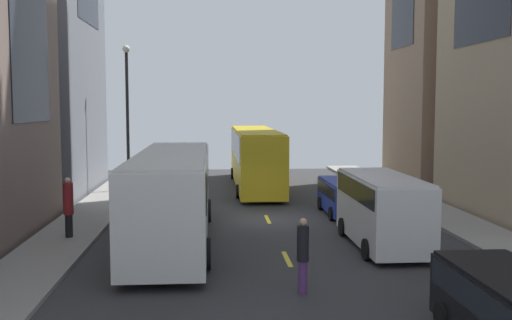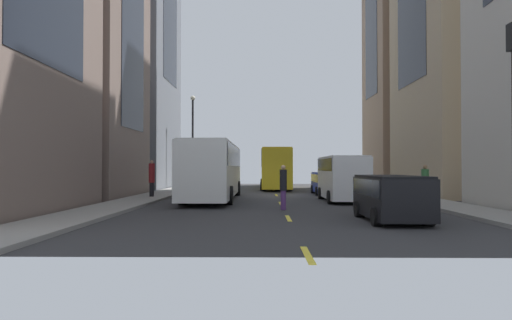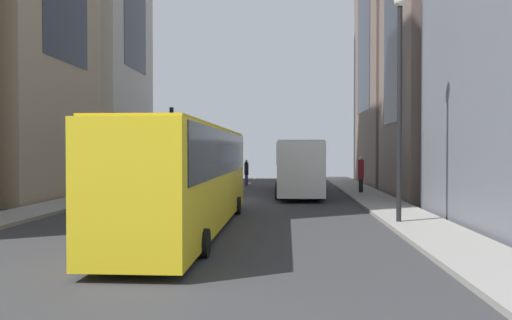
{
  "view_description": "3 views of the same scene",
  "coord_description": "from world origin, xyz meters",
  "px_view_note": "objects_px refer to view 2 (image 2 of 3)",
  "views": [
    {
      "loc": [
        -2.47,
        -26.6,
        5.11
      ],
      "look_at": [
        -0.27,
        3.37,
        2.36
      ],
      "focal_mm": 42.55,
      "sensor_mm": 36.0,
      "label": 1
    },
    {
      "loc": [
        -1.02,
        -30.77,
        1.95
      ],
      "look_at": [
        -1.46,
        3.05,
        2.52
      ],
      "focal_mm": 30.76,
      "sensor_mm": 36.0,
      "label": 2
    },
    {
      "loc": [
        -3.17,
        27.69,
        2.79
      ],
      "look_at": [
        -1.7,
        4.17,
        2.33
      ],
      "focal_mm": 34.68,
      "sensor_mm": 36.0,
      "label": 3
    }
  ],
  "objects_px": {
    "city_bus_white": "(214,166)",
    "pedestrian_crossing_mid": "(283,186)",
    "pedestrian_waiting_curb": "(425,183)",
    "delivery_van_white": "(342,175)",
    "car_black_0": "(391,194)",
    "pedestrian_walking_far": "(152,177)",
    "car_blue_1": "(327,181)",
    "streetcar_yellow": "(275,166)"
  },
  "relations": [
    {
      "from": "pedestrian_walking_far",
      "to": "car_blue_1",
      "type": "bearing_deg",
      "value": 119.95
    },
    {
      "from": "streetcar_yellow",
      "to": "pedestrian_waiting_curb",
      "type": "height_order",
      "value": "streetcar_yellow"
    },
    {
      "from": "streetcar_yellow",
      "to": "pedestrian_walking_far",
      "type": "distance_m",
      "value": 16.47
    },
    {
      "from": "city_bus_white",
      "to": "delivery_van_white",
      "type": "height_order",
      "value": "city_bus_white"
    },
    {
      "from": "pedestrian_waiting_curb",
      "to": "pedestrian_crossing_mid",
      "type": "distance_m",
      "value": 7.44
    },
    {
      "from": "pedestrian_crossing_mid",
      "to": "car_black_0",
      "type": "bearing_deg",
      "value": -161.51
    },
    {
      "from": "city_bus_white",
      "to": "pedestrian_crossing_mid",
      "type": "relative_size",
      "value": 6.05
    },
    {
      "from": "pedestrian_walking_far",
      "to": "pedestrian_crossing_mid",
      "type": "relative_size",
      "value": 1.09
    },
    {
      "from": "city_bus_white",
      "to": "car_blue_1",
      "type": "distance_m",
      "value": 9.28
    },
    {
      "from": "car_black_0",
      "to": "pedestrian_walking_far",
      "type": "height_order",
      "value": "pedestrian_walking_far"
    },
    {
      "from": "city_bus_white",
      "to": "streetcar_yellow",
      "type": "height_order",
      "value": "streetcar_yellow"
    },
    {
      "from": "city_bus_white",
      "to": "car_black_0",
      "type": "xyz_separation_m",
      "value": [
        7.59,
        -10.61,
        -1.03
      ]
    },
    {
      "from": "car_black_0",
      "to": "pedestrian_walking_far",
      "type": "xyz_separation_m",
      "value": [
        -11.5,
        11.1,
        0.37
      ]
    },
    {
      "from": "car_black_0",
      "to": "car_blue_1",
      "type": "relative_size",
      "value": 0.96
    },
    {
      "from": "delivery_van_white",
      "to": "car_black_0",
      "type": "distance_m",
      "value": 9.35
    },
    {
      "from": "pedestrian_waiting_curb",
      "to": "pedestrian_crossing_mid",
      "type": "xyz_separation_m",
      "value": [
        -7.2,
        -1.9,
        -0.06
      ]
    },
    {
      "from": "streetcar_yellow",
      "to": "car_black_0",
      "type": "height_order",
      "value": "streetcar_yellow"
    },
    {
      "from": "pedestrian_waiting_curb",
      "to": "delivery_van_white",
      "type": "bearing_deg",
      "value": 158.63
    },
    {
      "from": "pedestrian_walking_far",
      "to": "pedestrian_crossing_mid",
      "type": "xyz_separation_m",
      "value": [
        7.81,
        -6.89,
        -0.24
      ]
    },
    {
      "from": "streetcar_yellow",
      "to": "pedestrian_walking_far",
      "type": "height_order",
      "value": "streetcar_yellow"
    },
    {
      "from": "delivery_van_white",
      "to": "pedestrian_crossing_mid",
      "type": "bearing_deg",
      "value": -125.39
    },
    {
      "from": "city_bus_white",
      "to": "pedestrian_walking_far",
      "type": "bearing_deg",
      "value": 172.83
    },
    {
      "from": "delivery_van_white",
      "to": "pedestrian_waiting_curb",
      "type": "bearing_deg",
      "value": -42.24
    },
    {
      "from": "pedestrian_walking_far",
      "to": "pedestrian_crossing_mid",
      "type": "bearing_deg",
      "value": 56.54
    },
    {
      "from": "car_black_0",
      "to": "car_blue_1",
      "type": "distance_m",
      "value": 15.76
    },
    {
      "from": "delivery_van_white",
      "to": "streetcar_yellow",
      "type": "bearing_deg",
      "value": 101.97
    },
    {
      "from": "delivery_van_white",
      "to": "pedestrian_waiting_curb",
      "type": "xyz_separation_m",
      "value": [
        3.55,
        -3.23,
        -0.35
      ]
    },
    {
      "from": "pedestrian_walking_far",
      "to": "pedestrian_waiting_curb",
      "type": "bearing_deg",
      "value": 79.58
    },
    {
      "from": "pedestrian_crossing_mid",
      "to": "delivery_van_white",
      "type": "bearing_deg",
      "value": -58.15
    },
    {
      "from": "car_black_0",
      "to": "delivery_van_white",
      "type": "bearing_deg",
      "value": 90.29
    },
    {
      "from": "car_black_0",
      "to": "pedestrian_crossing_mid",
      "type": "bearing_deg",
      "value": 131.24
    },
    {
      "from": "city_bus_white",
      "to": "pedestrian_waiting_curb",
      "type": "distance_m",
      "value": 12.0
    },
    {
      "from": "city_bus_white",
      "to": "pedestrian_waiting_curb",
      "type": "xyz_separation_m",
      "value": [
        11.09,
        -4.49,
        -0.85
      ]
    },
    {
      "from": "car_black_0",
      "to": "car_blue_1",
      "type": "xyz_separation_m",
      "value": [
        0.05,
        15.76,
        -0.04
      ]
    },
    {
      "from": "car_black_0",
      "to": "pedestrian_waiting_curb",
      "type": "xyz_separation_m",
      "value": [
        3.51,
        6.11,
        0.18
      ]
    },
    {
      "from": "car_black_0",
      "to": "pedestrian_crossing_mid",
      "type": "height_order",
      "value": "pedestrian_crossing_mid"
    },
    {
      "from": "car_blue_1",
      "to": "streetcar_yellow",
      "type": "bearing_deg",
      "value": 109.91
    },
    {
      "from": "car_blue_1",
      "to": "city_bus_white",
      "type": "bearing_deg",
      "value": -145.98
    },
    {
      "from": "delivery_van_white",
      "to": "pedestrian_crossing_mid",
      "type": "height_order",
      "value": "delivery_van_white"
    },
    {
      "from": "car_black_0",
      "to": "pedestrian_crossing_mid",
      "type": "distance_m",
      "value": 5.6
    },
    {
      "from": "city_bus_white",
      "to": "car_black_0",
      "type": "height_order",
      "value": "city_bus_white"
    },
    {
      "from": "car_black_0",
      "to": "pedestrian_waiting_curb",
      "type": "height_order",
      "value": "pedestrian_waiting_curb"
    }
  ]
}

